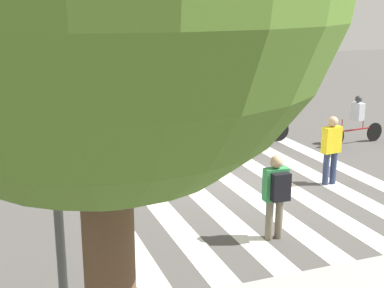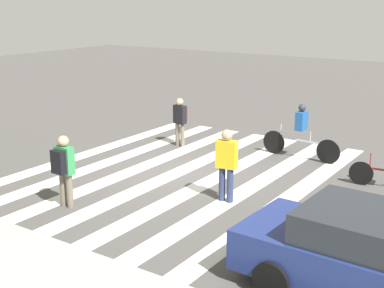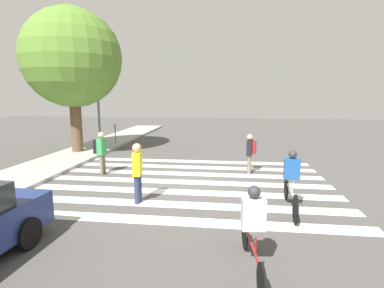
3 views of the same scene
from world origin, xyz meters
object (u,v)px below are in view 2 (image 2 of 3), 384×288
object	(u,v)px
pedestrian_child_with_backpack	(64,166)
pedestrian_adult_yellow_jacket	(226,161)
car_parked_far_curb	(381,258)
cyclist_near_curb	(301,130)
pedestrian_adult_tall_backpack	(180,118)

from	to	relation	value
pedestrian_child_with_backpack	pedestrian_adult_yellow_jacket	bearing A→B (deg)	41.53
car_parked_far_curb	cyclist_near_curb	bearing A→B (deg)	-56.02
pedestrian_adult_yellow_jacket	cyclist_near_curb	distance (m)	4.26
car_parked_far_curb	pedestrian_adult_tall_backpack	bearing A→B (deg)	-34.19
pedestrian_child_with_backpack	pedestrian_adult_yellow_jacket	size ratio (longest dim) A/B	0.97
pedestrian_adult_yellow_jacket	cyclist_near_curb	xyz separation A→B (m)	(-0.06, -4.26, -0.11)
pedestrian_child_with_backpack	car_parked_far_curb	xyz separation A→B (m)	(-7.05, 0.02, -0.23)
pedestrian_adult_yellow_jacket	cyclist_near_curb	bearing A→B (deg)	81.66
pedestrian_child_with_backpack	cyclist_near_curb	world-z (taller)	pedestrian_child_with_backpack
cyclist_near_curb	pedestrian_adult_tall_backpack	bearing A→B (deg)	15.43
pedestrian_child_with_backpack	cyclist_near_curb	distance (m)	7.24
pedestrian_adult_tall_backpack	car_parked_far_curb	size ratio (longest dim) A/B	0.34
pedestrian_adult_tall_backpack	cyclist_near_curb	world-z (taller)	cyclist_near_curb
pedestrian_adult_tall_backpack	car_parked_far_curb	world-z (taller)	pedestrian_adult_tall_backpack
pedestrian_child_with_backpack	pedestrian_adult_yellow_jacket	world-z (taller)	pedestrian_adult_yellow_jacket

